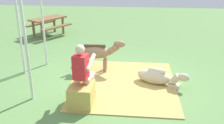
{
  "coord_description": "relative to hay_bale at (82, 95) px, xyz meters",
  "views": [
    {
      "loc": [
        -5.83,
        -0.48,
        2.91
      ],
      "look_at": [
        0.15,
        0.12,
        0.55
      ],
      "focal_mm": 40.97,
      "sensor_mm": 36.0,
      "label": 1
    }
  ],
  "objects": [
    {
      "name": "tent_pole_right",
      "position": [
        2.23,
        1.56,
        0.94
      ],
      "size": [
        0.06,
        0.06,
        2.37
      ],
      "primitive_type": "cylinder",
      "color": "silver",
      "rests_on": "ground"
    },
    {
      "name": "picnic_bench",
      "position": [
        5.45,
        2.57,
        0.34
      ],
      "size": [
        1.96,
        1.9,
        0.75
      ],
      "color": "brown",
      "rests_on": "ground"
    },
    {
      "name": "hay_patch",
      "position": [
        1.12,
        -0.88,
        -0.23
      ],
      "size": [
        2.97,
        2.54,
        0.02
      ],
      "primitive_type": "cube",
      "color": "tan",
      "rests_on": "ground"
    },
    {
      "name": "pony_standing",
      "position": [
        1.86,
        -0.08,
        0.32
      ],
      "size": [
        0.34,
        1.35,
        0.92
      ],
      "color": "#8C6B4C",
      "rests_on": "ground"
    },
    {
      "name": "tent_pole_mid",
      "position": [
        1.51,
        1.94,
        0.94
      ],
      "size": [
        0.06,
        0.06,
        2.37
      ],
      "primitive_type": "cylinder",
      "color": "silver",
      "rests_on": "ground"
    },
    {
      "name": "ground_plane",
      "position": [
        1.07,
        -0.66,
        -0.24
      ],
      "size": [
        24.0,
        24.0,
        0.0
      ],
      "primitive_type": "plane",
      "color": "#608C4C"
    },
    {
      "name": "tent_pole_left",
      "position": [
        0.16,
        1.18,
        0.94
      ],
      "size": [
        0.06,
        0.06,
        2.37
      ],
      "primitive_type": "cylinder",
      "color": "silver",
      "rests_on": "ground"
    },
    {
      "name": "pony_lying",
      "position": [
        1.2,
        -1.7,
        -0.05
      ],
      "size": [
        0.77,
        1.34,
        0.42
      ],
      "color": "beige",
      "rests_on": "ground"
    },
    {
      "name": "hay_bale",
      "position": [
        0.0,
        0.0,
        0.0
      ],
      "size": [
        0.63,
        0.5,
        0.48
      ],
      "primitive_type": "cube",
      "color": "tan",
      "rests_on": "ground"
    },
    {
      "name": "person_seated",
      "position": [
        0.16,
        -0.02,
        0.51
      ],
      "size": [
        0.69,
        0.48,
        1.36
      ],
      "color": "beige",
      "rests_on": "ground"
    }
  ]
}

